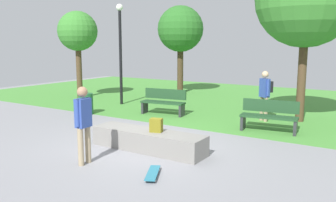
{
  "coord_description": "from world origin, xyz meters",
  "views": [
    {
      "loc": [
        5.08,
        -6.78,
        2.51
      ],
      "look_at": [
        0.3,
        0.72,
        1.07
      ],
      "focal_mm": 37.61,
      "sensor_mm": 36.0,
      "label": 1
    }
  ],
  "objects_px": {
    "concrete_ledge": "(148,140)",
    "skater_performing_trick": "(83,120)",
    "tree_slender_maple": "(78,32)",
    "park_bench_far_right": "(269,115)",
    "backpack_on_ledge": "(156,125)",
    "pedestrian_with_backpack": "(265,91)",
    "tree_broad_elm": "(180,30)",
    "lamp_post": "(120,44)",
    "skateboard_by_ledge": "(153,173)",
    "park_bench_near_lamppost": "(164,101)",
    "trash_bin": "(86,104)"
  },
  "relations": [
    {
      "from": "skater_performing_trick",
      "to": "pedestrian_with_backpack",
      "type": "relative_size",
      "value": 1.0
    },
    {
      "from": "lamp_post",
      "to": "park_bench_near_lamppost",
      "type": "bearing_deg",
      "value": -18.34
    },
    {
      "from": "tree_slender_maple",
      "to": "pedestrian_with_backpack",
      "type": "bearing_deg",
      "value": -1.99
    },
    {
      "from": "pedestrian_with_backpack",
      "to": "tree_broad_elm",
      "type": "bearing_deg",
      "value": 143.37
    },
    {
      "from": "lamp_post",
      "to": "pedestrian_with_backpack",
      "type": "relative_size",
      "value": 2.49
    },
    {
      "from": "backpack_on_ledge",
      "to": "trash_bin",
      "type": "relative_size",
      "value": 0.42
    },
    {
      "from": "tree_slender_maple",
      "to": "park_bench_far_right",
      "type": "bearing_deg",
      "value": -9.92
    },
    {
      "from": "skateboard_by_ledge",
      "to": "park_bench_near_lamppost",
      "type": "bearing_deg",
      "value": 121.15
    },
    {
      "from": "pedestrian_with_backpack",
      "to": "backpack_on_ledge",
      "type": "bearing_deg",
      "value": -103.5
    },
    {
      "from": "park_bench_near_lamppost",
      "to": "pedestrian_with_backpack",
      "type": "distance_m",
      "value": 3.53
    },
    {
      "from": "skater_performing_trick",
      "to": "pedestrian_with_backpack",
      "type": "bearing_deg",
      "value": 72.95
    },
    {
      "from": "skater_performing_trick",
      "to": "tree_broad_elm",
      "type": "xyz_separation_m",
      "value": [
        -3.82,
        10.45,
        2.27
      ]
    },
    {
      "from": "tree_broad_elm",
      "to": "lamp_post",
      "type": "distance_m",
      "value": 4.3
    },
    {
      "from": "skater_performing_trick",
      "to": "trash_bin",
      "type": "distance_m",
      "value": 5.52
    },
    {
      "from": "park_bench_near_lamppost",
      "to": "pedestrian_with_backpack",
      "type": "xyz_separation_m",
      "value": [
        3.39,
        0.87,
        0.51
      ]
    },
    {
      "from": "park_bench_near_lamppost",
      "to": "trash_bin",
      "type": "xyz_separation_m",
      "value": [
        -2.41,
        -1.45,
        -0.1
      ]
    },
    {
      "from": "skateboard_by_ledge",
      "to": "park_bench_near_lamppost",
      "type": "xyz_separation_m",
      "value": [
        -3.1,
        5.13,
        0.42
      ]
    },
    {
      "from": "skateboard_by_ledge",
      "to": "park_bench_far_right",
      "type": "height_order",
      "value": "park_bench_far_right"
    },
    {
      "from": "backpack_on_ledge",
      "to": "tree_broad_elm",
      "type": "height_order",
      "value": "tree_broad_elm"
    },
    {
      "from": "skater_performing_trick",
      "to": "trash_bin",
      "type": "bearing_deg",
      "value": 135.17
    },
    {
      "from": "skateboard_by_ledge",
      "to": "park_bench_near_lamppost",
      "type": "distance_m",
      "value": 6.01
    },
    {
      "from": "backpack_on_ledge",
      "to": "park_bench_far_right",
      "type": "relative_size",
      "value": 0.19
    },
    {
      "from": "tree_broad_elm",
      "to": "lamp_post",
      "type": "xyz_separation_m",
      "value": [
        -0.38,
        -4.22,
        -0.72
      ]
    },
    {
      "from": "park_bench_far_right",
      "to": "park_bench_near_lamppost",
      "type": "xyz_separation_m",
      "value": [
        -3.94,
        0.47,
        0.0
      ]
    },
    {
      "from": "skateboard_by_ledge",
      "to": "lamp_post",
      "type": "xyz_separation_m",
      "value": [
        -5.82,
        6.03,
        2.44
      ]
    },
    {
      "from": "park_bench_far_right",
      "to": "tree_slender_maple",
      "type": "distance_m",
      "value": 9.9
    },
    {
      "from": "lamp_post",
      "to": "pedestrian_with_backpack",
      "type": "distance_m",
      "value": 6.29
    },
    {
      "from": "concrete_ledge",
      "to": "tree_broad_elm",
      "type": "relative_size",
      "value": 0.66
    },
    {
      "from": "backpack_on_ledge",
      "to": "pedestrian_with_backpack",
      "type": "height_order",
      "value": "pedestrian_with_backpack"
    },
    {
      "from": "backpack_on_ledge",
      "to": "park_bench_far_right",
      "type": "xyz_separation_m",
      "value": [
        1.68,
        3.32,
        -0.15
      ]
    },
    {
      "from": "skater_performing_trick",
      "to": "skateboard_by_ledge",
      "type": "relative_size",
      "value": 2.05
    },
    {
      "from": "skateboard_by_ledge",
      "to": "concrete_ledge",
      "type": "bearing_deg",
      "value": 128.77
    },
    {
      "from": "park_bench_far_right",
      "to": "pedestrian_with_backpack",
      "type": "bearing_deg",
      "value": 112.64
    },
    {
      "from": "tree_slender_maple",
      "to": "lamp_post",
      "type": "xyz_separation_m",
      "value": [
        2.76,
        -0.28,
        -0.54
      ]
    },
    {
      "from": "park_bench_near_lamppost",
      "to": "tree_slender_maple",
      "type": "distance_m",
      "value": 6.16
    },
    {
      "from": "tree_slender_maple",
      "to": "skateboard_by_ledge",
      "type": "bearing_deg",
      "value": -36.36
    },
    {
      "from": "park_bench_near_lamppost",
      "to": "trash_bin",
      "type": "distance_m",
      "value": 2.81
    },
    {
      "from": "concrete_ledge",
      "to": "park_bench_near_lamppost",
      "type": "xyz_separation_m",
      "value": [
        -2.03,
        3.8,
        0.24
      ]
    },
    {
      "from": "skater_performing_trick",
      "to": "lamp_post",
      "type": "bearing_deg",
      "value": 124.01
    },
    {
      "from": "trash_bin",
      "to": "pedestrian_with_backpack",
      "type": "height_order",
      "value": "pedestrian_with_backpack"
    },
    {
      "from": "backpack_on_ledge",
      "to": "skater_performing_trick",
      "type": "distance_m",
      "value": 1.75
    },
    {
      "from": "lamp_post",
      "to": "skateboard_by_ledge",
      "type": "bearing_deg",
      "value": -46.04
    },
    {
      "from": "lamp_post",
      "to": "tree_slender_maple",
      "type": "bearing_deg",
      "value": 174.16
    },
    {
      "from": "concrete_ledge",
      "to": "tree_broad_elm",
      "type": "xyz_separation_m",
      "value": [
        -4.37,
        8.93,
        2.99
      ]
    },
    {
      "from": "skater_performing_trick",
      "to": "trash_bin",
      "type": "relative_size",
      "value": 2.19
    },
    {
      "from": "skateboard_by_ledge",
      "to": "tree_broad_elm",
      "type": "height_order",
      "value": "tree_broad_elm"
    },
    {
      "from": "backpack_on_ledge",
      "to": "skater_performing_trick",
      "type": "relative_size",
      "value": 0.19
    },
    {
      "from": "concrete_ledge",
      "to": "tree_slender_maple",
      "type": "bearing_deg",
      "value": 146.42
    },
    {
      "from": "backpack_on_ledge",
      "to": "tree_broad_elm",
      "type": "xyz_separation_m",
      "value": [
        -4.6,
        8.91,
        2.59
      ]
    },
    {
      "from": "concrete_ledge",
      "to": "skater_performing_trick",
      "type": "distance_m",
      "value": 1.77
    }
  ]
}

